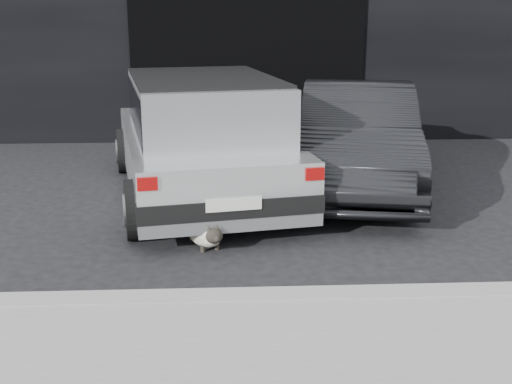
{
  "coord_description": "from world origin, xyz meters",
  "views": [
    {
      "loc": [
        0.59,
        -7.22,
        2.28
      ],
      "look_at": [
        0.88,
        -1.29,
        0.57
      ],
      "focal_mm": 45.0,
      "sensor_mm": 36.0,
      "label": 1
    }
  ],
  "objects_px": {
    "silver_hatchback": "(202,132)",
    "cat_white": "(178,214)",
    "second_car": "(357,137)",
    "cat_siamese": "(206,234)"
  },
  "relations": [
    {
      "from": "silver_hatchback",
      "to": "cat_siamese",
      "type": "bearing_deg",
      "value": -98.08
    },
    {
      "from": "second_car",
      "to": "cat_white",
      "type": "relative_size",
      "value": 5.78
    },
    {
      "from": "silver_hatchback",
      "to": "cat_white",
      "type": "xyz_separation_m",
      "value": [
        -0.24,
        -1.23,
        -0.65
      ]
    },
    {
      "from": "silver_hatchback",
      "to": "cat_siamese",
      "type": "height_order",
      "value": "silver_hatchback"
    },
    {
      "from": "cat_siamese",
      "to": "silver_hatchback",
      "type": "bearing_deg",
      "value": -108.69
    },
    {
      "from": "cat_siamese",
      "to": "cat_white",
      "type": "xyz_separation_m",
      "value": [
        -0.31,
        0.53,
        0.04
      ]
    },
    {
      "from": "second_car",
      "to": "cat_siamese",
      "type": "distance_m",
      "value": 2.93
    },
    {
      "from": "silver_hatchback",
      "to": "cat_siamese",
      "type": "relative_size",
      "value": 5.37
    },
    {
      "from": "second_car",
      "to": "cat_siamese",
      "type": "bearing_deg",
      "value": -121.82
    },
    {
      "from": "second_car",
      "to": "cat_white",
      "type": "distance_m",
      "value": 2.79
    }
  ]
}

